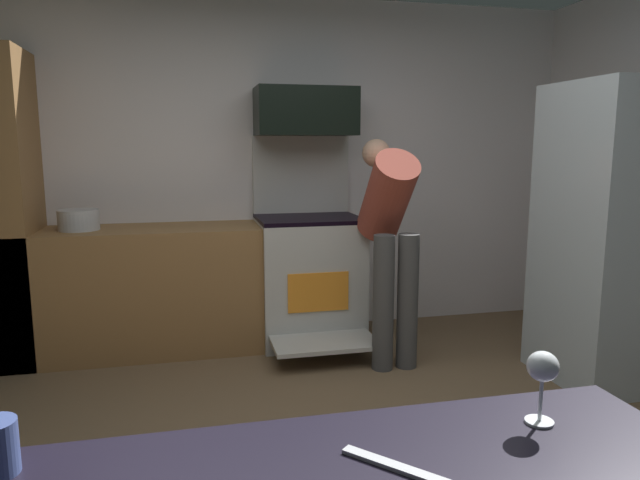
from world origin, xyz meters
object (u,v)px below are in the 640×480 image
wine_glass_near (543,371)px  stock_pot (79,220)px  oven_range (309,274)px  refrigerator (622,235)px  microwave (305,112)px  person_cook (389,231)px

wine_glass_near → stock_pot: size_ratio=0.58×
oven_range → refrigerator: refrigerator is taller
microwave → refrigerator: bearing=-36.2°
refrigerator → wine_glass_near: bearing=-133.6°
oven_range → wine_glass_near: oven_range is taller
microwave → oven_range: bearing=-90.0°
oven_range → wine_glass_near: (-0.18, -3.21, 0.50)m
refrigerator → stock_pot: (-3.36, 1.19, 0.04)m
oven_range → stock_pot: (-1.62, 0.01, 0.46)m
person_cook → stock_pot: size_ratio=5.56×
person_cook → microwave: bearing=123.0°
refrigerator → wine_glass_near: 2.80m
wine_glass_near → refrigerator: bearing=46.4°
wine_glass_near → person_cook: bearing=76.8°
microwave → wine_glass_near: (-0.18, -3.30, -0.71)m
microwave → person_cook: bearing=-57.0°
refrigerator → person_cook: size_ratio=1.22×
oven_range → refrigerator: 2.15m
microwave → stock_pot: (-1.62, -0.08, -0.76)m
microwave → person_cook: (0.43, -0.67, -0.82)m
oven_range → person_cook: size_ratio=1.02×
stock_pot → refrigerator: bearing=-19.6°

